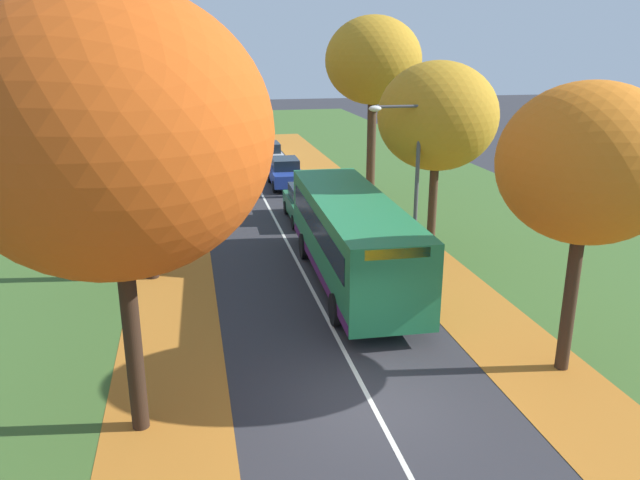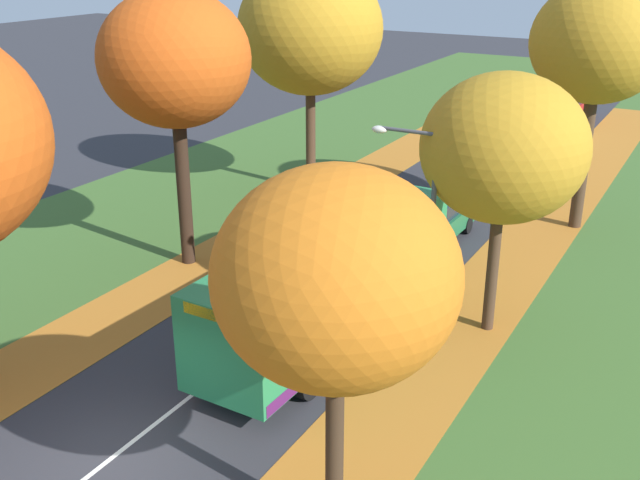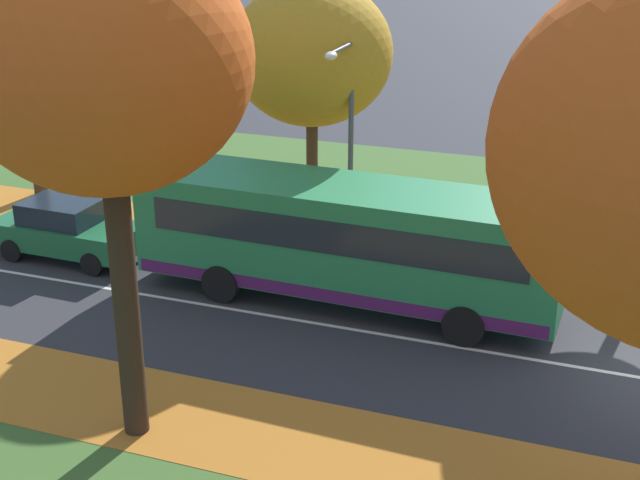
# 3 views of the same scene
# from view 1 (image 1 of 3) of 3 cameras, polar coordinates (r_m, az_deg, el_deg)

# --- Properties ---
(ground_plane) EXTENTS (160.00, 160.00, 0.00)m
(ground_plane) POSITION_cam_1_polar(r_m,az_deg,el_deg) (14.95, 4.72, -14.61)
(ground_plane) COLOR #2D2D33
(grass_verge_left) EXTENTS (12.00, 90.00, 0.01)m
(grass_verge_left) POSITION_cam_1_polar(r_m,az_deg,el_deg) (33.49, -20.92, 2.72)
(grass_verge_left) COLOR #3D6028
(grass_verge_left) RESTS_ON ground
(leaf_litter_left) EXTENTS (2.80, 60.00, 0.00)m
(leaf_litter_left) POSITION_cam_1_polar(r_m,az_deg,el_deg) (27.27, -13.15, 0.21)
(leaf_litter_left) COLOR #B26B23
(leaf_litter_left) RESTS_ON grass_verge_left
(grass_verge_right) EXTENTS (12.00, 90.00, 0.01)m
(grass_verge_right) POSITION_cam_1_polar(r_m,az_deg,el_deg) (35.50, 9.85, 4.43)
(grass_verge_right) COLOR #3D6028
(grass_verge_right) RESTS_ON ground
(leaf_litter_right) EXTENTS (2.80, 60.00, 0.00)m
(leaf_litter_right) POSITION_cam_1_polar(r_m,az_deg,el_deg) (28.52, 5.63, 1.36)
(leaf_litter_right) COLOR #B26B23
(leaf_litter_right) RESTS_ON grass_verge_right
(road_centre_line) EXTENTS (0.12, 80.00, 0.01)m
(road_centre_line) POSITION_cam_1_polar(r_m,az_deg,el_deg) (33.26, -5.09, 3.73)
(road_centre_line) COLOR silver
(road_centre_line) RESTS_ON ground
(tree_left_nearest) EXTENTS (6.07, 6.07, 9.07)m
(tree_left_nearest) POSITION_cam_1_polar(r_m,az_deg,el_deg) (12.40, -18.49, 9.14)
(tree_left_nearest) COLOR black
(tree_left_nearest) RESTS_ON ground
(tree_left_near) EXTENTS (4.86, 4.86, 9.17)m
(tree_left_near) POSITION_cam_1_polar(r_m,az_deg,el_deg) (21.52, -16.55, 14.21)
(tree_left_near) COLOR black
(tree_left_near) RESTS_ON ground
(tree_left_mid) EXTENTS (6.11, 6.11, 9.79)m
(tree_left_mid) POSITION_cam_1_polar(r_m,az_deg,el_deg) (30.77, -16.14, 15.23)
(tree_left_mid) COLOR #422D1E
(tree_left_mid) RESTS_ON ground
(tree_right_nearest) EXTENTS (4.17, 4.17, 7.18)m
(tree_right_nearest) POSITION_cam_1_polar(r_m,az_deg,el_deg) (15.73, 23.28, 6.37)
(tree_right_nearest) COLOR #382619
(tree_right_nearest) RESTS_ON ground
(tree_right_near) EXTENTS (4.44, 4.44, 7.36)m
(tree_right_near) POSITION_cam_1_polar(r_m,az_deg,el_deg) (23.81, 10.69, 11.02)
(tree_right_near) COLOR #422D1E
(tree_right_near) RESTS_ON ground
(tree_right_mid) EXTENTS (4.92, 4.92, 9.29)m
(tree_right_mid) POSITION_cam_1_polar(r_m,az_deg,el_deg) (33.08, 4.90, 15.97)
(tree_right_mid) COLOR #422D1E
(tree_right_mid) RESTS_ON ground
(streetlamp_right) EXTENTS (1.89, 0.28, 6.00)m
(streetlamp_right) POSITION_cam_1_polar(r_m,az_deg,el_deg) (22.02, 8.10, 6.40)
(streetlamp_right) COLOR #47474C
(streetlamp_right) RESTS_ON ground
(bus) EXTENTS (2.88, 10.47, 2.98)m
(bus) POSITION_cam_1_polar(r_m,az_deg,el_deg) (21.14, 2.92, 0.39)
(bus) COLOR #237A47
(bus) RESTS_ON ground
(car_green_lead) EXTENTS (1.86, 4.24, 1.62)m
(car_green_lead) POSITION_cam_1_polar(r_m,az_deg,el_deg) (29.02, -1.24, 3.37)
(car_green_lead) COLOR #1E6038
(car_green_lead) RESTS_ON ground
(car_blue_following) EXTENTS (1.89, 4.25, 1.62)m
(car_blue_following) POSITION_cam_1_polar(r_m,az_deg,el_deg) (36.04, -3.18, 6.17)
(car_blue_following) COLOR #233D9E
(car_blue_following) RESTS_ON ground
(car_silver_third_in_line) EXTENTS (1.80, 4.21, 1.62)m
(car_silver_third_in_line) POSITION_cam_1_polar(r_m,az_deg,el_deg) (41.90, -4.74, 7.76)
(car_silver_third_in_line) COLOR #B7BABF
(car_silver_third_in_line) RESTS_ON ground
(car_white_fourth_in_line) EXTENTS (1.88, 4.25, 1.62)m
(car_white_fourth_in_line) POSITION_cam_1_polar(r_m,az_deg,el_deg) (47.05, -5.60, 8.82)
(car_white_fourth_in_line) COLOR silver
(car_white_fourth_in_line) RESTS_ON ground
(car_red_trailing) EXTENTS (1.82, 4.22, 1.62)m
(car_red_trailing) POSITION_cam_1_polar(r_m,az_deg,el_deg) (52.08, -6.49, 9.64)
(car_red_trailing) COLOR #B21919
(car_red_trailing) RESTS_ON ground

